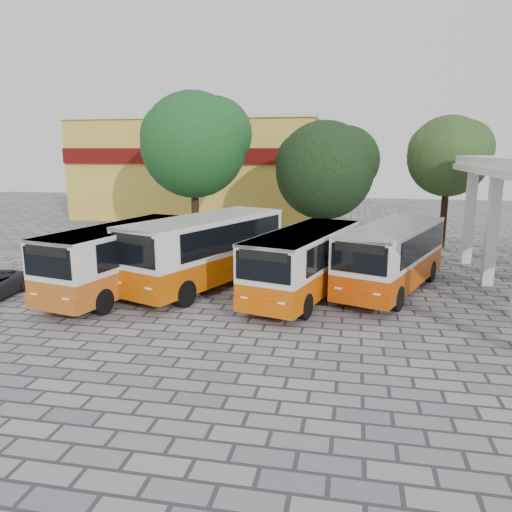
% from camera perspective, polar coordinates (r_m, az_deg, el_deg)
% --- Properties ---
extents(ground, '(90.00, 90.00, 0.00)m').
position_cam_1_polar(ground, '(17.25, 3.50, -7.27)').
color(ground, slate).
rests_on(ground, ground).
extents(shophouse_block, '(20.40, 10.40, 8.30)m').
position_cam_1_polar(shophouse_block, '(44.14, -6.20, 10.02)').
color(shophouse_block, gold).
rests_on(shophouse_block, ground).
extents(bus_far_left, '(3.94, 8.00, 2.74)m').
position_cam_1_polar(bus_far_left, '(20.56, -15.03, 0.10)').
color(bus_far_left, '#B35616').
rests_on(bus_far_left, ground).
extents(bus_centre_left, '(5.40, 8.80, 2.96)m').
position_cam_1_polar(bus_centre_left, '(20.98, -5.73, 1.05)').
color(bus_centre_left, '#BE4E00').
rests_on(bus_centre_left, ground).
extents(bus_centre_right, '(4.14, 7.78, 2.65)m').
position_cam_1_polar(bus_centre_right, '(19.43, 5.57, -0.39)').
color(bus_centre_right, '#C64E00').
rests_on(bus_centre_right, ground).
extents(bus_far_right, '(4.84, 8.04, 2.71)m').
position_cam_1_polar(bus_far_right, '(20.95, 15.31, 0.26)').
color(bus_far_right, '#BA3C00').
rests_on(bus_far_right, ground).
extents(tree_left, '(6.85, 6.52, 9.25)m').
position_cam_1_polar(tree_left, '(31.78, -7.00, 12.88)').
color(tree_left, '#312216').
rests_on(tree_left, ground).
extents(tree_middle, '(6.33, 6.03, 7.46)m').
position_cam_1_polar(tree_middle, '(31.30, 7.99, 10.03)').
color(tree_middle, '#49331F').
rests_on(tree_middle, ground).
extents(tree_right, '(4.87, 4.64, 7.64)m').
position_cam_1_polar(tree_right, '(31.32, 21.25, 10.85)').
color(tree_right, black).
rests_on(tree_right, ground).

